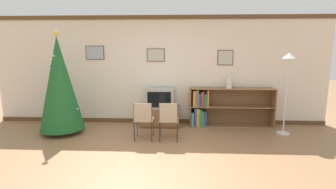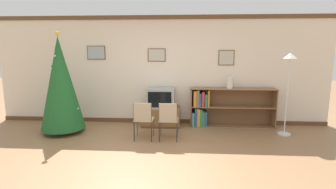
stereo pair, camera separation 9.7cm
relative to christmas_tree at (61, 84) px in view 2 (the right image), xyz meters
name	(u,v)px [view 2 (the right image)]	position (x,y,z in m)	size (l,w,h in m)	color
ground_plane	(145,164)	(2.13, -1.56, -1.13)	(24.00, 24.00, 0.00)	#936B47
wall_back	(160,70)	(2.13, 0.98, 0.22)	(8.38, 0.11, 2.70)	silver
christmas_tree	(61,84)	(0.00, 0.00, 0.00)	(0.97, 0.97, 2.28)	maroon
tv_console	(161,116)	(2.18, 0.65, -0.89)	(0.95, 0.51, 0.47)	brown
television	(161,98)	(2.18, 0.65, -0.42)	(0.68, 0.50, 0.48)	#9E9E99
folding_chair_left	(143,118)	(1.92, -0.41, -0.66)	(0.40, 0.40, 0.82)	tan
folding_chair_right	(168,119)	(2.44, -0.41, -0.66)	(0.40, 0.40, 0.82)	tan
bookshelf	(217,108)	(3.57, 0.75, -0.68)	(2.04, 0.36, 0.95)	olive
vase	(230,82)	(3.85, 0.72, -0.03)	(0.14, 0.14, 0.29)	silver
standing_lamp	(289,73)	(5.00, 0.17, 0.26)	(0.28, 0.28, 1.81)	silver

